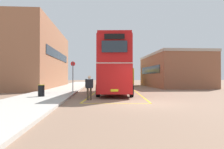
% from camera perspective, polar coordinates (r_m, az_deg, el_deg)
% --- Properties ---
extents(ground_plane, '(135.60, 135.60, 0.00)m').
position_cam_1_polar(ground_plane, '(26.29, 1.44, -4.00)').
color(ground_plane, '#846651').
extents(sidewalk_left, '(4.00, 57.60, 0.14)m').
position_cam_1_polar(sidewalk_left, '(28.84, -12.02, -3.55)').
color(sidewalk_left, '#B2ADA3').
rests_on(sidewalk_left, ground).
extents(brick_building_left, '(5.46, 19.05, 8.33)m').
position_cam_1_polar(brick_building_left, '(31.05, -19.56, 4.25)').
color(brick_building_left, '#9E6647').
rests_on(brick_building_left, ground).
extents(depot_building_right, '(7.26, 13.73, 5.03)m').
position_cam_1_polar(depot_building_right, '(33.06, 16.46, 1.09)').
color(depot_building_right, brown).
rests_on(depot_building_right, ground).
extents(double_decker_bus, '(3.50, 10.09, 4.75)m').
position_cam_1_polar(double_decker_bus, '(18.82, 0.86, 2.31)').
color(double_decker_bus, black).
rests_on(double_decker_bus, ground).
extents(single_deck_bus, '(3.00, 8.52, 3.02)m').
position_cam_1_polar(single_deck_bus, '(37.14, 3.29, -0.48)').
color(single_deck_bus, black).
rests_on(single_deck_bus, ground).
extents(pedestrian_boarding, '(0.53, 0.35, 1.63)m').
position_cam_1_polar(pedestrian_boarding, '(13.78, -6.35, -3.18)').
color(pedestrian_boarding, '#473828').
rests_on(pedestrian_boarding, ground).
extents(litter_bin, '(0.48, 0.48, 0.84)m').
position_cam_1_polar(litter_bin, '(15.58, -19.08, -4.22)').
color(litter_bin, black).
rests_on(litter_bin, sidewalk_left).
extents(bus_stop_sign, '(0.44, 0.11, 2.89)m').
position_cam_1_polar(bus_stop_sign, '(20.14, -10.83, 0.28)').
color(bus_stop_sign, '#4C4C51').
rests_on(bus_stop_sign, sidewalk_left).
extents(bay_marking_yellow, '(5.31, 12.28, 0.01)m').
position_cam_1_polar(bay_marking_yellow, '(16.99, 1.12, -5.84)').
color(bay_marking_yellow, gold).
rests_on(bay_marking_yellow, ground).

